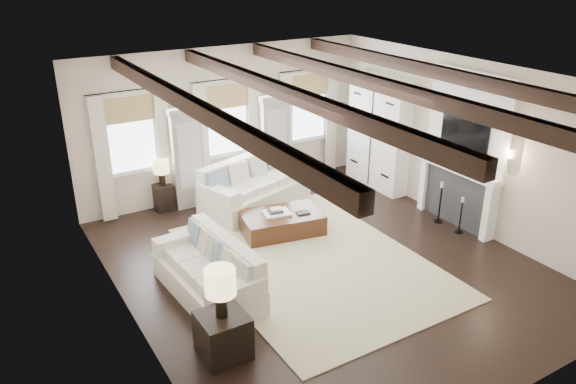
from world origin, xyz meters
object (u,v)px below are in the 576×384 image
sofa_left (211,272)px  side_table_front (223,335)px  ottoman (281,223)px  side_table_back (164,197)px  sofa_back (253,188)px

sofa_left → side_table_front: sofa_left is taller
ottoman → side_table_back: 2.66m
sofa_back → side_table_front: size_ratio=4.16×
sofa_back → side_table_front: sofa_back is taller
ottoman → side_table_front: (-2.46, -2.67, 0.11)m
side_table_back → sofa_left: bearing=-97.3°
sofa_back → ottoman: 1.40m
side_table_back → sofa_back: bearing=-25.0°
sofa_back → side_table_back: bearing=155.0°
sofa_left → ottoman: size_ratio=1.44×
sofa_back → sofa_left: size_ratio=1.18×
sofa_back → side_table_front: (-2.57, -4.04, -0.09)m
side_table_front → sofa_back: bearing=57.5°
sofa_left → side_table_back: sofa_left is taller
sofa_back → sofa_left: (-2.11, -2.61, -0.03)m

